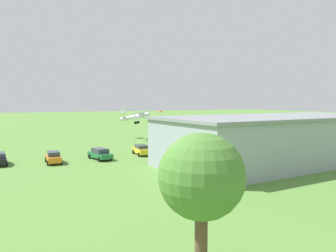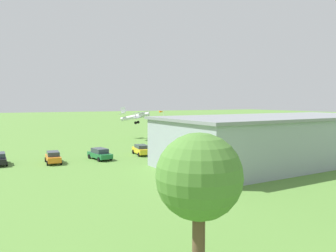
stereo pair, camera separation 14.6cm
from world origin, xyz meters
name	(u,v)px [view 2 (the right image)]	position (x,y,z in m)	size (l,w,h in m)	color
ground_plane	(169,136)	(0.00, 0.00, 0.00)	(400.00, 400.00, 0.00)	#568438
hangar	(279,139)	(2.65, 38.02, 3.24)	(34.54, 16.63, 6.45)	#99A3AD
biplane	(137,116)	(8.91, 1.30, 5.04)	(8.15, 8.55, 3.92)	silver
car_red	(280,140)	(-12.37, 23.67, 0.81)	(2.15, 4.56, 1.53)	red
car_yellow	(141,150)	(17.04, 23.38, 0.83)	(2.33, 4.71, 1.59)	gold
car_green	(100,154)	(24.01, 24.46, 0.84)	(2.70, 4.94, 1.62)	#1E6B38
car_orange	(53,157)	(30.47, 24.40, 0.84)	(2.09, 4.38, 1.61)	orange
person_by_parked_cars	(227,139)	(-3.99, 17.60, 0.78)	(0.41, 0.41, 1.57)	#33723F
person_at_fence_line	(261,140)	(-8.93, 22.17, 0.89)	(0.48, 0.48, 1.77)	#3F3F47
person_near_hangar_door	(186,143)	(6.80, 19.81, 0.81)	(0.45, 0.45, 1.64)	#33723F
person_walking_on_apron	(170,143)	(9.23, 18.02, 0.82)	(0.51, 0.51, 1.66)	orange
tree_at_field_edge	(199,178)	(29.13, 59.02, 5.00)	(3.96, 3.96, 7.05)	brown
windsock	(162,113)	(-4.91, -13.82, 5.09)	(1.41, 0.61, 5.78)	silver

